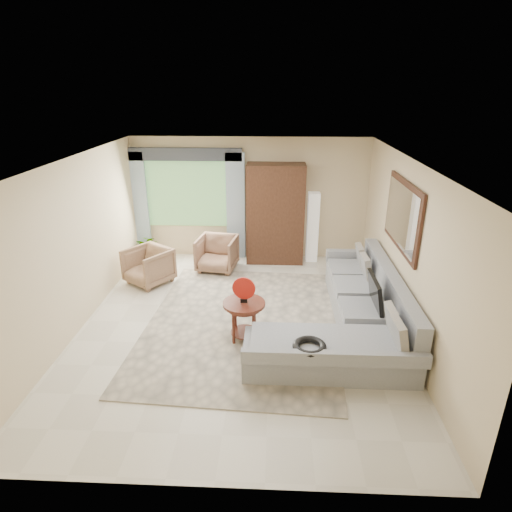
{
  "coord_description": "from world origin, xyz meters",
  "views": [
    {
      "loc": [
        0.54,
        -5.95,
        3.6
      ],
      "look_at": [
        0.25,
        0.35,
        1.05
      ],
      "focal_mm": 30.0,
      "sensor_mm": 36.0,
      "label": 1
    }
  ],
  "objects_px": {
    "tv_screen": "(375,292)",
    "armchair_right": "(217,254)",
    "coffee_table": "(244,320)",
    "armoire": "(275,214)",
    "armchair_left": "(148,266)",
    "potted_plant": "(149,247)",
    "sectional_sofa": "(354,317)",
    "floor_lamp": "(313,227)"
  },
  "relations": [
    {
      "from": "armchair_right",
      "to": "coffee_table",
      "type": "bearing_deg",
      "value": -65.11
    },
    {
      "from": "armchair_left",
      "to": "armoire",
      "type": "bearing_deg",
      "value": 62.78
    },
    {
      "from": "coffee_table",
      "to": "armchair_left",
      "type": "height_order",
      "value": "armchair_left"
    },
    {
      "from": "sectional_sofa",
      "to": "floor_lamp",
      "type": "height_order",
      "value": "floor_lamp"
    },
    {
      "from": "armoire",
      "to": "armchair_left",
      "type": "bearing_deg",
      "value": -152.73
    },
    {
      "from": "tv_screen",
      "to": "potted_plant",
      "type": "relative_size",
      "value": 1.34
    },
    {
      "from": "armchair_left",
      "to": "armoire",
      "type": "height_order",
      "value": "armoire"
    },
    {
      "from": "tv_screen",
      "to": "armchair_left",
      "type": "relative_size",
      "value": 0.96
    },
    {
      "from": "armchair_left",
      "to": "coffee_table",
      "type": "bearing_deg",
      "value": -8.26
    },
    {
      "from": "armchair_left",
      "to": "armchair_right",
      "type": "height_order",
      "value": "armchair_right"
    },
    {
      "from": "coffee_table",
      "to": "armoire",
      "type": "xyz_separation_m",
      "value": [
        0.44,
        3.14,
        0.72
      ]
    },
    {
      "from": "potted_plant",
      "to": "armoire",
      "type": "distance_m",
      "value": 2.87
    },
    {
      "from": "armchair_left",
      "to": "potted_plant",
      "type": "xyz_separation_m",
      "value": [
        -0.34,
        1.24,
        -0.08
      ]
    },
    {
      "from": "tv_screen",
      "to": "floor_lamp",
      "type": "distance_m",
      "value": 3.06
    },
    {
      "from": "potted_plant",
      "to": "coffee_table",
      "type": "bearing_deg",
      "value": -53.49
    },
    {
      "from": "coffee_table",
      "to": "tv_screen",
      "type": "bearing_deg",
      "value": 6.59
    },
    {
      "from": "coffee_table",
      "to": "armchair_right",
      "type": "xyz_separation_m",
      "value": [
        -0.74,
        2.58,
        0.03
      ]
    },
    {
      "from": "armchair_left",
      "to": "floor_lamp",
      "type": "bearing_deg",
      "value": 57.61
    },
    {
      "from": "tv_screen",
      "to": "armchair_right",
      "type": "bearing_deg",
      "value": 138.7
    },
    {
      "from": "sectional_sofa",
      "to": "floor_lamp",
      "type": "distance_m",
      "value": 3.03
    },
    {
      "from": "coffee_table",
      "to": "armoire",
      "type": "height_order",
      "value": "armoire"
    },
    {
      "from": "armchair_left",
      "to": "armchair_right",
      "type": "xyz_separation_m",
      "value": [
        1.23,
        0.69,
        0.0
      ]
    },
    {
      "from": "tv_screen",
      "to": "armchair_right",
      "type": "height_order",
      "value": "tv_screen"
    },
    {
      "from": "potted_plant",
      "to": "armoire",
      "type": "xyz_separation_m",
      "value": [
        2.76,
        0.01,
        0.77
      ]
    },
    {
      "from": "floor_lamp",
      "to": "sectional_sofa",
      "type": "bearing_deg",
      "value": -81.67
    },
    {
      "from": "coffee_table",
      "to": "potted_plant",
      "type": "distance_m",
      "value": 3.9
    },
    {
      "from": "tv_screen",
      "to": "armoire",
      "type": "height_order",
      "value": "armoire"
    },
    {
      "from": "floor_lamp",
      "to": "armchair_right",
      "type": "bearing_deg",
      "value": -162.74
    },
    {
      "from": "armchair_right",
      "to": "armoire",
      "type": "xyz_separation_m",
      "value": [
        1.19,
        0.56,
        0.69
      ]
    },
    {
      "from": "armchair_left",
      "to": "armoire",
      "type": "distance_m",
      "value": 2.81
    },
    {
      "from": "tv_screen",
      "to": "potted_plant",
      "type": "distance_m",
      "value": 5.18
    },
    {
      "from": "armchair_right",
      "to": "armchair_left",
      "type": "bearing_deg",
      "value": -141.97
    },
    {
      "from": "coffee_table",
      "to": "armchair_left",
      "type": "relative_size",
      "value": 0.81
    },
    {
      "from": "coffee_table",
      "to": "armoire",
      "type": "bearing_deg",
      "value": 82.0
    },
    {
      "from": "sectional_sofa",
      "to": "tv_screen",
      "type": "bearing_deg",
      "value": -4.25
    },
    {
      "from": "floor_lamp",
      "to": "armchair_left",
      "type": "bearing_deg",
      "value": -157.91
    },
    {
      "from": "sectional_sofa",
      "to": "potted_plant",
      "type": "relative_size",
      "value": 6.28
    },
    {
      "from": "tv_screen",
      "to": "coffee_table",
      "type": "xyz_separation_m",
      "value": [
        -1.94,
        -0.22,
        -0.39
      ]
    },
    {
      "from": "armchair_right",
      "to": "armoire",
      "type": "bearing_deg",
      "value": 33.97
    },
    {
      "from": "sectional_sofa",
      "to": "coffee_table",
      "type": "xyz_separation_m",
      "value": [
        -1.67,
        -0.24,
        0.05
      ]
    },
    {
      "from": "potted_plant",
      "to": "tv_screen",
      "type": "bearing_deg",
      "value": -34.32
    },
    {
      "from": "potted_plant",
      "to": "floor_lamp",
      "type": "relative_size",
      "value": 0.37
    }
  ]
}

